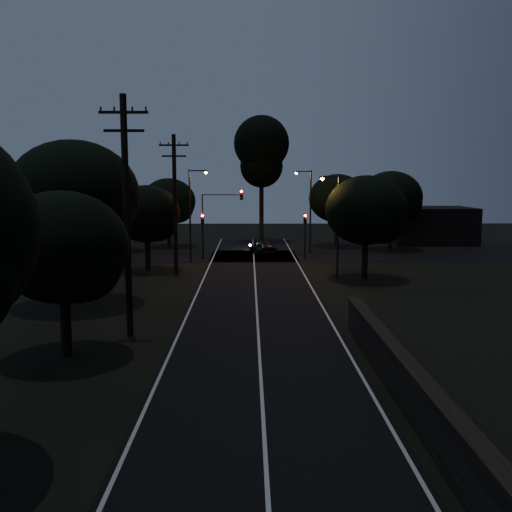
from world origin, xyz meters
name	(u,v)px	position (x,y,z in m)	size (l,w,h in m)	color
road_surface	(255,276)	(0.00, 31.12, 0.01)	(60.00, 70.00, 0.03)	black
utility_pole_mid	(126,213)	(-6.00, 15.00, 5.74)	(2.20, 0.30, 11.00)	black
utility_pole_far	(175,202)	(-6.00, 32.00, 5.48)	(2.20, 0.30, 10.50)	black
tree_left_b	(66,250)	(-7.81, 11.89, 4.42)	(5.37, 5.37, 6.82)	black
tree_left_c	(78,199)	(-10.23, 21.85, 6.13)	(7.50, 7.50, 9.48)	black
tree_left_d	(149,215)	(-8.31, 33.89, 4.37)	(5.32, 5.32, 6.75)	black
tree_far_nw	(170,202)	(-8.80, 49.88, 4.70)	(5.73, 5.73, 7.26)	black
tree_far_w	(114,202)	(-13.79, 45.88, 4.96)	(5.99, 5.99, 7.63)	black
tree_far_ne	(339,200)	(9.22, 49.88, 4.98)	(6.09, 6.09, 7.70)	black
tree_far_e	(393,199)	(14.22, 46.87, 5.18)	(6.30, 6.30, 7.99)	black
tree_right_a	(369,212)	(8.21, 29.88, 4.86)	(5.90, 5.90, 7.50)	black
tall_pine	(262,151)	(1.00, 55.00, 10.34)	(6.31, 6.31, 14.34)	black
building_left	(72,224)	(-20.00, 52.00, 2.20)	(10.00, 8.00, 4.40)	black
building_right	(430,225)	(20.00, 53.00, 2.00)	(9.00, 7.00, 4.00)	black
signal_left	(203,228)	(-4.60, 39.99, 2.84)	(0.28, 0.35, 4.10)	black
signal_right	(305,228)	(4.60, 39.99, 2.84)	(0.28, 0.35, 4.10)	black
signal_mast	(221,211)	(-2.91, 39.99, 4.34)	(3.70, 0.35, 6.25)	black
streetlight_a	(192,209)	(-5.31, 38.00, 4.64)	(1.66, 0.26, 8.00)	black
streetlight_b	(309,206)	(5.31, 44.00, 4.64)	(1.66, 0.26, 8.00)	black
streetlight_c	(336,219)	(5.83, 30.00, 4.35)	(1.46, 0.26, 7.50)	black
car	(263,247)	(0.87, 43.06, 0.69)	(1.62, 4.04, 1.38)	black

